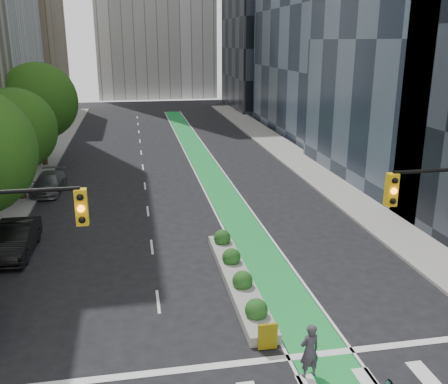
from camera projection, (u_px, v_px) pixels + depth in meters
name	position (u px, v px, depth m)	size (l,w,h in m)	color
sidewalk_left	(20.00, 188.00, 37.60)	(3.60, 90.00, 0.15)	gray
sidewalk_right	(317.00, 173.00, 41.67)	(3.60, 90.00, 0.15)	gray
bike_lane_paint	(205.00, 164.00, 44.88)	(2.20, 70.00, 0.01)	#1A923B
building_tan_far	(7.00, 23.00, 70.97)	(14.00, 16.00, 26.00)	tan
building_dark_end	(275.00, 19.00, 79.47)	(14.00, 18.00, 28.00)	black
tree_midfar	(15.00, 130.00, 33.49)	(5.60, 5.60, 7.76)	black
tree_far	(39.00, 101.00, 42.68)	(6.60, 6.60, 9.00)	black
median_planter	(238.00, 276.00, 22.86)	(1.20, 10.26, 1.10)	gray
cyclist	(309.00, 351.00, 16.35)	(0.71, 0.46, 1.94)	#37313A
parked_car_left_mid	(15.00, 239.00, 25.90)	(1.76, 5.04, 1.66)	black
parked_car_left_far	(49.00, 183.00, 36.50)	(1.98, 4.87, 1.41)	#5A5D5F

